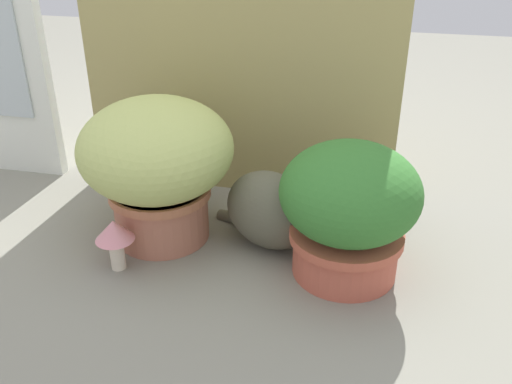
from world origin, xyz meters
TOP-DOWN VIEW (x-y plane):
  - ground_plane at (0.00, 0.00)m, footprint 6.00×6.00m
  - cardboard_backdrop at (-0.00, 0.46)m, footprint 0.98×0.03m
  - grass_planter at (-0.14, 0.12)m, footprint 0.42×0.42m
  - leafy_planter at (0.38, 0.05)m, footprint 0.35×0.35m
  - cat at (0.18, 0.13)m, footprint 0.36×0.26m
  - mushroom_ornament_pink at (-0.20, -0.06)m, footprint 0.10×0.10m

SIDE VIEW (x-z plane):
  - ground_plane at x=0.00m, z-range 0.00..0.00m
  - mushroom_ornament_pink at x=-0.20m, z-range 0.03..0.17m
  - cat at x=0.18m, z-range -0.04..0.28m
  - leafy_planter at x=0.38m, z-range 0.01..0.37m
  - grass_planter at x=-0.14m, z-range 0.03..0.44m
  - cardboard_backdrop at x=0.00m, z-range 0.00..0.93m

